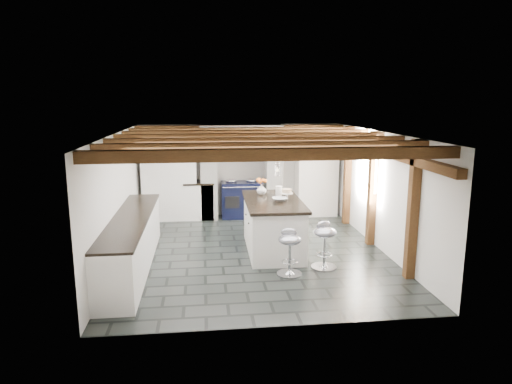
{
  "coord_description": "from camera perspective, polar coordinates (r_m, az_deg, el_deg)",
  "views": [
    {
      "loc": [
        -0.93,
        -8.4,
        2.92
      ],
      "look_at": [
        0.1,
        0.4,
        1.1
      ],
      "focal_mm": 32.0,
      "sensor_mm": 36.0,
      "label": 1
    }
  ],
  "objects": [
    {
      "name": "ground",
      "position": [
        8.94,
        -0.34,
        -7.45
      ],
      "size": [
        6.0,
        6.0,
        0.0
      ],
      "primitive_type": "plane",
      "color": "black",
      "rests_on": "ground"
    },
    {
      "name": "bar_stool_near",
      "position": [
        8.05,
        8.52,
        -5.9
      ],
      "size": [
        0.52,
        0.52,
        0.83
      ],
      "rotation": [
        0.0,
        0.0,
        0.32
      ],
      "color": "silver",
      "rests_on": "ground"
    },
    {
      "name": "bar_stool_far",
      "position": [
        7.69,
        4.24,
        -6.84
      ],
      "size": [
        0.45,
        0.45,
        0.79
      ],
      "rotation": [
        0.0,
        0.0,
        -0.16
      ],
      "color": "silver",
      "rests_on": "ground"
    },
    {
      "name": "room_shell",
      "position": [
        10.0,
        -4.72,
        0.88
      ],
      "size": [
        6.0,
        6.03,
        6.0
      ],
      "color": "silver",
      "rests_on": "ground"
    },
    {
      "name": "kitchen_island",
      "position": [
        8.88,
        2.13,
        -4.11
      ],
      "size": [
        1.1,
        2.06,
        1.35
      ],
      "rotation": [
        0.0,
        0.0,
        -0.02
      ],
      "color": "white",
      "rests_on": "ground"
    },
    {
      "name": "range_cooker",
      "position": [
        11.39,
        -1.83,
        -0.85
      ],
      "size": [
        1.0,
        0.63,
        0.99
      ],
      "color": "black",
      "rests_on": "ground"
    }
  ]
}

